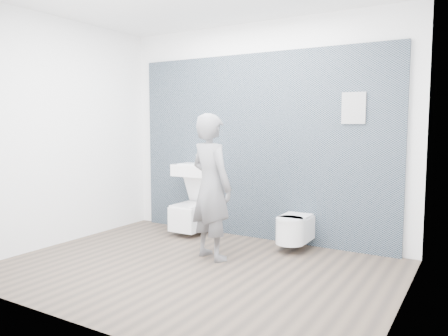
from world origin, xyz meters
The scene contains 8 objects.
ground centered at (0.00, 0.00, 0.00)m, with size 4.00×4.00×0.00m, color brown.
room_shell centered at (0.00, 0.00, 1.74)m, with size 4.00×4.00×4.00m.
tile_wall centered at (0.00, 1.47, 0.00)m, with size 3.60×0.06×2.40m, color black.
washbasin centered at (-0.85, 1.24, 0.88)m, with size 0.53×0.40×0.40m.
toilet_square centered at (-0.85, 1.17, 0.26)m, with size 0.38×0.56×0.72m.
toilet_rounded centered at (0.63, 1.15, 0.26)m, with size 0.34×0.57×0.31m.
info_placard centered at (1.23, 1.43, 0.00)m, with size 0.27×0.03×0.36m, color silver.
visitor centered at (-0.04, 0.39, 0.81)m, with size 0.59×0.39×1.61m, color slate.
Camera 1 is at (2.53, -3.63, 1.49)m, focal length 35.00 mm.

